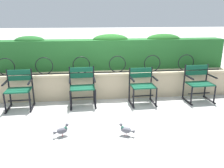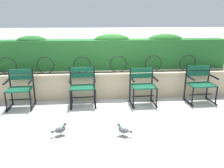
{
  "view_description": "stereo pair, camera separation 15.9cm",
  "coord_description": "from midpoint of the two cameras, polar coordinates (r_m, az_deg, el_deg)",
  "views": [
    {
      "loc": [
        -0.54,
        -4.81,
        2.07
      ],
      "look_at": [
        0.0,
        0.09,
        0.55
      ],
      "focal_mm": 37.01,
      "sensor_mm": 36.0,
      "label": 1
    },
    {
      "loc": [
        -0.39,
        -4.82,
        2.07
      ],
      "look_at": [
        0.0,
        0.09,
        0.55
      ],
      "focal_mm": 37.01,
      "sensor_mm": 36.0,
      "label": 2
    }
  ],
  "objects": [
    {
      "name": "pigeon_near_chairs",
      "position": [
        4.13,
        2.39,
        -11.24
      ],
      "size": [
        0.28,
        0.18,
        0.22
      ],
      "color": "slate",
      "rests_on": "ground"
    },
    {
      "name": "stone_wall",
      "position": [
        5.87,
        -1.5,
        -0.09
      ],
      "size": [
        6.25,
        0.41,
        0.66
      ],
      "color": "tan",
      "rests_on": "ground"
    },
    {
      "name": "park_chair_centre_right",
      "position": [
        5.48,
        6.65,
        -0.11
      ],
      "size": [
        0.6,
        0.54,
        0.84
      ],
      "color": "#0F4C33",
      "rests_on": "ground"
    },
    {
      "name": "iron_arch_fence",
      "position": [
        5.65,
        -3.57,
        4.55
      ],
      "size": [
        5.73,
        0.02,
        0.42
      ],
      "color": "black",
      "rests_on": "stone_wall"
    },
    {
      "name": "park_chair_centre_left",
      "position": [
        5.39,
        -8.19,
        -0.36
      ],
      "size": [
        0.62,
        0.54,
        0.88
      ],
      "color": "#0F4C33",
      "rests_on": "ground"
    },
    {
      "name": "ground_plane",
      "position": [
        5.26,
        -0.76,
        -6.03
      ],
      "size": [
        60.0,
        60.0,
        0.0
      ],
      "primitive_type": "plane",
      "color": "#B7B5AF"
    },
    {
      "name": "park_chair_leftmost",
      "position": [
        5.59,
        -22.74,
        -0.97
      ],
      "size": [
        0.58,
        0.54,
        0.87
      ],
      "color": "#0F4C33",
      "rests_on": "ground"
    },
    {
      "name": "park_chair_rightmost",
      "position": [
        5.96,
        19.88,
        0.5
      ],
      "size": [
        0.65,
        0.55,
        0.87
      ],
      "color": "#0F4C33",
      "rests_on": "ground"
    },
    {
      "name": "hedge_row",
      "position": [
        6.08,
        -1.8,
        7.77
      ],
      "size": [
        6.12,
        0.45,
        0.9
      ],
      "color": "#236028",
      "rests_on": "stone_wall"
    },
    {
      "name": "pigeon_far_side",
      "position": [
        4.21,
        -13.35,
        -11.11
      ],
      "size": [
        0.28,
        0.17,
        0.22
      ],
      "color": "#5B5B66",
      "rests_on": "ground"
    }
  ]
}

